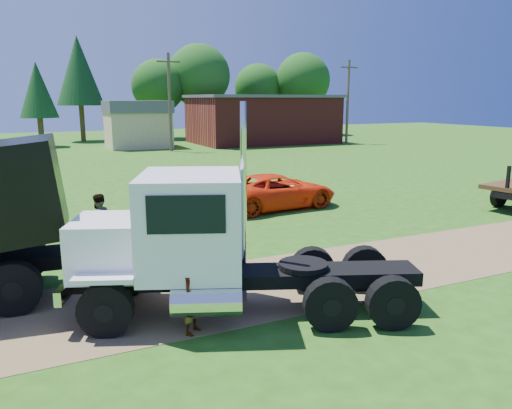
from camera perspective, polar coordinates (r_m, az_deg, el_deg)
name	(u,v)px	position (r m, az deg, el deg)	size (l,w,h in m)	color
ground	(306,278)	(14.04, 5.77, -8.32)	(140.00, 140.00, 0.00)	#274F11
dirt_track	(306,277)	(14.04, 5.77, -8.30)	(120.00, 4.20, 0.01)	brown
white_semi_tractor	(196,244)	(11.39, -6.93, -4.50)	(8.04, 5.16, 4.81)	black
orange_pickup	(276,191)	(22.56, 2.34, 1.55)	(2.59, 5.61, 1.56)	red
spectator_a	(192,297)	(10.66, -7.30, -10.42)	(0.59, 0.39, 1.63)	#999999
spectator_b	(99,222)	(17.02, -17.52, -1.92)	(0.90, 0.70, 1.86)	#999999
brick_building	(262,119)	(57.00, 0.72, 9.76)	(15.40, 10.40, 5.30)	maroon
tan_shed	(138,123)	(52.45, -13.36, 9.00)	(6.20, 5.40, 4.70)	tan
utility_poles	(170,101)	(48.01, -9.84, 11.63)	(42.20, 0.28, 9.00)	#453527
tree_row	(136,82)	(62.78, -13.58, 13.48)	(56.82, 12.88, 11.92)	#392A17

